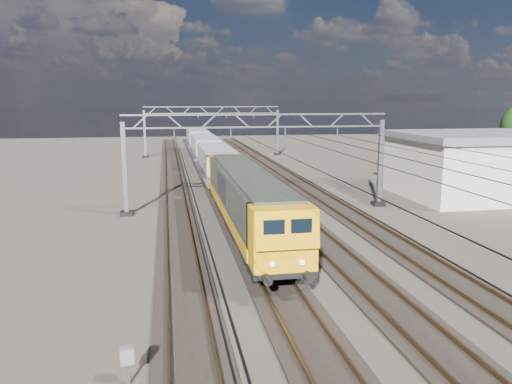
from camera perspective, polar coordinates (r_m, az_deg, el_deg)
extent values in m
plane|color=#2B2720|center=(33.30, 1.49, -3.57)|extent=(160.00, 160.00, 0.00)
cube|color=black|center=(32.64, -8.90, -3.89)|extent=(2.60, 140.00, 0.12)
cube|color=brown|center=(32.59, -10.18, -3.66)|extent=(0.08, 140.00, 0.16)
cube|color=brown|center=(32.62, -7.64, -3.57)|extent=(0.08, 140.00, 0.16)
cube|color=black|center=(32.95, -1.92, -3.62)|extent=(2.60, 140.00, 0.12)
cube|color=brown|center=(32.82, -3.17, -3.40)|extent=(0.08, 140.00, 0.16)
cube|color=brown|center=(33.02, -0.69, -3.30)|extent=(0.08, 140.00, 0.16)
cube|color=black|center=(33.74, 4.83, -3.32)|extent=(2.60, 140.00, 0.12)
cube|color=brown|center=(33.52, 3.64, -3.11)|extent=(0.08, 140.00, 0.16)
cube|color=brown|center=(33.89, 6.01, -2.99)|extent=(0.08, 140.00, 0.16)
cube|color=black|center=(34.97, 11.18, -2.99)|extent=(2.60, 140.00, 0.12)
cube|color=brown|center=(34.68, 10.08, -2.79)|extent=(0.08, 140.00, 0.16)
cube|color=brown|center=(35.20, 12.28, -2.67)|extent=(0.08, 140.00, 0.16)
cube|color=gray|center=(36.06, -14.78, 2.52)|extent=(0.30, 0.30, 6.60)
cube|color=gray|center=(39.37, 13.99, 3.21)|extent=(0.30, 0.30, 6.60)
cube|color=black|center=(36.62, -14.55, -2.37)|extent=(0.90, 0.90, 0.30)
cube|color=black|center=(39.88, 13.79, -1.29)|extent=(0.90, 0.90, 0.30)
cube|color=gray|center=(36.23, 0.25, 8.86)|extent=(19.30, 0.18, 0.12)
cube|color=gray|center=(36.27, 0.25, 7.43)|extent=(19.30, 0.18, 0.12)
cube|color=gray|center=(35.69, -13.12, 7.83)|extent=(1.03, 0.10, 0.94)
cube|color=gray|center=(35.65, -9.27, 7.97)|extent=(1.03, 0.10, 0.94)
cube|color=gray|center=(35.77, -5.43, 8.07)|extent=(1.03, 0.10, 0.94)
cube|color=gray|center=(36.05, -1.62, 8.13)|extent=(1.03, 0.10, 0.94)
cube|color=gray|center=(36.48, 2.10, 8.15)|extent=(1.03, 0.10, 0.94)
cube|color=gray|center=(37.06, 5.73, 8.15)|extent=(1.03, 0.10, 0.94)
cube|color=gray|center=(37.78, 9.23, 8.11)|extent=(1.03, 0.10, 0.94)
cube|color=gray|center=(38.63, 12.59, 8.05)|extent=(1.03, 0.10, 0.94)
cube|color=gray|center=(35.69, -9.33, 6.72)|extent=(0.06, 0.06, 0.65)
cube|color=gray|center=(35.98, -2.91, 6.88)|extent=(0.06, 0.06, 0.65)
cube|color=gray|center=(36.70, 3.34, 6.95)|extent=(0.06, 0.06, 0.65)
cube|color=gray|center=(37.84, 9.29, 6.94)|extent=(0.06, 0.06, 0.65)
cube|color=gray|center=(71.84, -12.60, 6.47)|extent=(0.30, 0.30, 6.60)
cube|color=gray|center=(73.55, 2.45, 6.80)|extent=(0.30, 0.30, 6.60)
cube|color=black|center=(72.12, -12.50, 3.97)|extent=(0.90, 0.90, 0.30)
cube|color=black|center=(73.83, 2.43, 4.36)|extent=(0.90, 0.90, 0.30)
cube|color=gray|center=(71.92, -5.04, 9.68)|extent=(19.30, 0.18, 0.12)
cube|color=gray|center=(71.94, -5.02, 8.96)|extent=(19.30, 0.18, 0.12)
cube|color=gray|center=(71.65, -11.75, 9.14)|extent=(1.03, 0.10, 0.94)
cube|color=gray|center=(71.63, -9.83, 9.20)|extent=(1.03, 0.10, 0.94)
cube|color=gray|center=(71.69, -7.90, 9.26)|extent=(1.03, 0.10, 0.94)
cube|color=gray|center=(71.83, -5.99, 9.30)|extent=(1.03, 0.10, 0.94)
cube|color=gray|center=(72.05, -4.08, 9.33)|extent=(1.03, 0.10, 0.94)
cube|color=gray|center=(72.34, -2.18, 9.36)|extent=(1.03, 0.10, 0.94)
cube|color=gray|center=(72.71, -0.30, 9.37)|extent=(1.03, 0.10, 0.94)
cube|color=gray|center=(73.16, 1.55, 9.38)|extent=(1.03, 0.10, 0.94)
cube|color=gray|center=(71.65, -9.86, 8.58)|extent=(0.06, 0.06, 0.65)
cube|color=gray|center=(71.80, -6.63, 8.67)|extent=(0.06, 0.06, 0.65)
cube|color=gray|center=(72.16, -3.42, 8.73)|extent=(0.06, 0.06, 0.65)
cube|color=gray|center=(72.75, -0.25, 8.76)|extent=(0.06, 0.06, 0.65)
cylinder|color=black|center=(39.71, -9.42, 6.63)|extent=(0.03, 140.00, 0.03)
cylinder|color=black|center=(39.68, -9.44, 7.35)|extent=(0.03, 140.00, 0.03)
cylinder|color=black|center=(39.96, -3.64, 6.77)|extent=(0.03, 140.00, 0.03)
cylinder|color=black|center=(39.93, -3.65, 7.49)|extent=(0.03, 140.00, 0.03)
cylinder|color=black|center=(40.62, 2.01, 6.85)|extent=(0.03, 140.00, 0.03)
cylinder|color=black|center=(40.59, 2.02, 7.55)|extent=(0.03, 140.00, 0.03)
cylinder|color=black|center=(41.64, 7.44, 6.86)|extent=(0.03, 140.00, 0.03)
cylinder|color=black|center=(41.62, 7.45, 7.55)|extent=(0.03, 140.00, 0.03)
cube|color=black|center=(23.69, 1.45, -7.61)|extent=(2.20, 3.60, 0.60)
cube|color=black|center=(36.10, -2.71, -1.25)|extent=(2.20, 3.60, 0.60)
cube|color=black|center=(29.74, -1.07, -3.06)|extent=(2.65, 20.00, 0.25)
cube|color=black|center=(29.83, -1.07, -3.77)|extent=(2.20, 4.50, 0.75)
cube|color=#2A3028|center=(29.43, -1.08, -0.37)|extent=(2.65, 17.00, 2.60)
cube|color=#FFAD0D|center=(29.46, -3.66, -2.37)|extent=(0.04, 17.00, 0.60)
cube|color=#FFAD0D|center=(29.88, 1.47, -2.17)|extent=(0.04, 17.00, 0.60)
cube|color=black|center=(30.17, -3.93, 0.55)|extent=(0.05, 5.00, 1.40)
cube|color=black|center=(30.57, 1.12, 0.71)|extent=(0.05, 5.00, 1.40)
cube|color=#2A3028|center=(29.20, -1.09, 2.27)|extent=(2.25, 18.00, 0.15)
cube|color=#FFAD0D|center=(20.73, 2.93, -5.09)|extent=(2.65, 1.80, 2.60)
cube|color=#FFAD0D|center=(19.71, 3.57, -4.42)|extent=(2.60, 0.46, 1.52)
cube|color=black|center=(19.47, 2.07, -4.29)|extent=(0.85, 0.08, 0.75)
cube|color=black|center=(19.73, 5.20, -4.13)|extent=(0.85, 0.08, 0.75)
cylinder|color=black|center=(19.88, 1.26, -10.02)|extent=(0.36, 0.50, 0.36)
cylinder|color=black|center=(20.27, 6.05, -9.67)|extent=(0.36, 0.50, 0.36)
cylinder|color=white|center=(19.82, 1.93, -8.25)|extent=(0.20, 0.08, 0.20)
cylinder|color=white|center=(20.09, 5.31, -8.02)|extent=(0.20, 0.08, 0.20)
cube|color=#FFAD0D|center=(38.32, -3.25, 2.18)|extent=(2.65, 1.80, 2.60)
cube|color=#FFAD0D|center=(39.19, -3.43, 3.10)|extent=(2.60, 0.46, 1.52)
cube|color=black|center=(39.21, -4.24, 3.24)|extent=(0.85, 0.08, 0.75)
cube|color=black|center=(39.34, -2.65, 3.28)|extent=(0.85, 0.08, 0.75)
cylinder|color=black|center=(39.63, -4.66, 0.39)|extent=(0.36, 0.50, 0.36)
cylinder|color=black|center=(39.83, -2.22, 0.47)|extent=(0.36, 0.50, 0.36)
cylinder|color=white|center=(39.46, -4.30, 1.23)|extent=(0.20, 0.08, 0.20)
cylinder|color=white|center=(39.60, -2.57, 1.28)|extent=(0.20, 0.08, 0.20)
cube|color=black|center=(42.63, -3.90, 0.53)|extent=(2.20, 2.60, 0.55)
cube|color=black|center=(51.48, -5.01, 2.26)|extent=(2.20, 2.60, 0.55)
cube|color=black|center=(46.99, -4.51, 1.91)|extent=(2.40, 13.00, 0.20)
cube|color=gray|center=(46.76, -4.54, 3.99)|extent=(2.80, 12.00, 1.80)
cube|color=#424449|center=(46.84, -5.68, 2.44)|extent=(1.48, 12.00, 1.36)
cube|color=#424449|center=(47.03, -3.37, 2.51)|extent=(1.48, 12.00, 1.36)
cube|color=#FFAD0D|center=(43.66, -6.01, 3.63)|extent=(0.04, 1.20, 0.50)
cube|color=black|center=(56.61, -5.49, 3.00)|extent=(2.20, 2.60, 0.55)
cube|color=black|center=(65.52, -6.16, 4.02)|extent=(2.20, 2.60, 0.55)
cube|color=black|center=(61.02, -5.86, 3.89)|extent=(2.40, 13.00, 0.20)
cube|color=gray|center=(60.84, -5.89, 5.49)|extent=(2.80, 12.00, 1.80)
cube|color=#424449|center=(60.90, -6.76, 4.30)|extent=(1.48, 12.00, 1.36)
cube|color=#424449|center=(61.04, -4.97, 4.35)|extent=(1.48, 12.00, 1.36)
cube|color=#FFAD0D|center=(57.76, -7.07, 5.30)|extent=(0.04, 1.20, 0.50)
cube|color=black|center=(70.67, -6.46, 4.49)|extent=(2.20, 2.60, 0.55)
cube|color=black|center=(79.61, -6.90, 5.16)|extent=(2.20, 2.60, 0.55)
cube|color=black|center=(75.11, -6.70, 5.12)|extent=(2.40, 13.00, 0.20)
cube|color=gray|center=(74.96, -6.73, 6.43)|extent=(2.80, 12.00, 1.80)
cube|color=#424449|center=(75.01, -7.43, 5.46)|extent=(1.48, 12.00, 1.36)
cube|color=#424449|center=(75.13, -5.98, 5.50)|extent=(1.48, 12.00, 1.36)
cube|color=#FFAD0D|center=(71.89, -7.71, 6.31)|extent=(0.04, 1.20, 0.50)
cube|color=gray|center=(15.75, -14.44, -19.49)|extent=(0.09, 0.09, 0.68)
cube|color=#929399|center=(15.47, -14.54, -17.62)|extent=(0.43, 0.34, 0.48)
cube|color=beige|center=(47.58, 26.83, 2.51)|extent=(18.00, 10.00, 4.80)
cube|color=slate|center=(47.33, 27.10, 5.75)|extent=(18.60, 10.60, 0.60)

